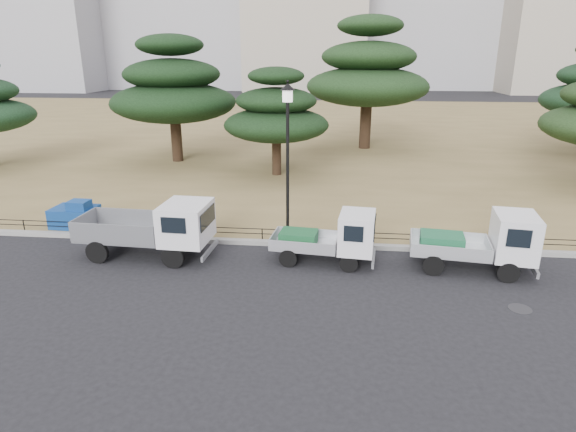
# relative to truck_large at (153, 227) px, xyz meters

# --- Properties ---
(ground) EXTENTS (220.00, 220.00, 0.00)m
(ground) POSITION_rel_truck_large_xyz_m (4.36, -1.21, -1.05)
(ground) COLOR black
(lawn) EXTENTS (120.00, 56.00, 0.15)m
(lawn) POSITION_rel_truck_large_xyz_m (4.36, 29.39, -0.97)
(lawn) COLOR olive
(lawn) RESTS_ON ground
(curb) EXTENTS (120.00, 0.25, 0.16)m
(curb) POSITION_rel_truck_large_xyz_m (4.36, 1.39, -0.97)
(curb) COLOR gray
(curb) RESTS_ON ground
(truck_large) EXTENTS (4.40, 1.93, 1.89)m
(truck_large) POSITION_rel_truck_large_xyz_m (0.00, 0.00, 0.00)
(truck_large) COLOR black
(truck_large) RESTS_ON ground
(truck_kei_front) EXTENTS (3.36, 1.70, 1.71)m
(truck_kei_front) POSITION_rel_truck_large_xyz_m (5.82, 0.11, -0.19)
(truck_kei_front) COLOR black
(truck_kei_front) RESTS_ON ground
(truck_kei_rear) EXTENTS (3.76, 1.97, 1.88)m
(truck_kei_rear) POSITION_rel_truck_large_xyz_m (10.41, -0.01, -0.11)
(truck_kei_rear) COLOR black
(truck_kei_rear) RESTS_ON ground
(street_lamp) EXTENTS (0.48, 0.48, 5.37)m
(street_lamp) POSITION_rel_truck_large_xyz_m (4.25, 1.69, 2.73)
(street_lamp) COLOR black
(street_lamp) RESTS_ON lawn
(pipe_fence) EXTENTS (38.00, 0.04, 0.40)m
(pipe_fence) POSITION_rel_truck_large_xyz_m (4.36, 1.54, -0.61)
(pipe_fence) COLOR black
(pipe_fence) RESTS_ON lawn
(tarp_pile) EXTENTS (1.63, 1.22, 1.06)m
(tarp_pile) POSITION_rel_truck_large_xyz_m (-3.92, 2.16, -0.48)
(tarp_pile) COLOR navy
(tarp_pile) RESTS_ON lawn
(manhole) EXTENTS (0.60, 0.60, 0.01)m
(manhole) POSITION_rel_truck_large_xyz_m (10.86, -2.41, -1.04)
(manhole) COLOR #2D2D30
(manhole) RESTS_ON ground
(pine_west_near) EXTENTS (7.41, 7.41, 7.41)m
(pine_west_near) POSITION_rel_truck_large_xyz_m (-3.91, 14.27, 3.38)
(pine_west_near) COLOR black
(pine_west_near) RESTS_ON lawn
(pine_center_left) EXTENTS (5.58, 5.58, 5.68)m
(pine_center_left) POSITION_rel_truck_large_xyz_m (2.64, 11.31, 2.38)
(pine_center_left) COLOR black
(pine_center_left) RESTS_ON lawn
(pine_center_right) EXTENTS (8.26, 8.26, 8.76)m
(pine_center_right) POSITION_rel_truck_large_xyz_m (7.78, 19.84, 4.18)
(pine_center_right) COLOR black
(pine_center_right) RESTS_ON lawn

